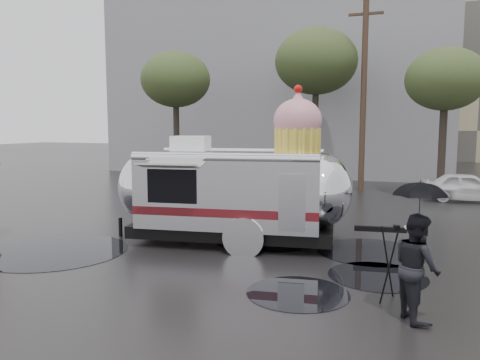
% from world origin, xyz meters
% --- Properties ---
extents(ground, '(120.00, 120.00, 0.00)m').
position_xyz_m(ground, '(0.00, 0.00, 0.00)').
color(ground, black).
rests_on(ground, ground).
extents(puddles, '(10.56, 6.70, 0.01)m').
position_xyz_m(puddles, '(0.69, 1.35, 0.01)').
color(puddles, black).
rests_on(puddles, ground).
extents(grey_building, '(22.00, 12.00, 13.00)m').
position_xyz_m(grey_building, '(-4.00, 24.00, 6.50)').
color(grey_building, slate).
rests_on(grey_building, ground).
extents(utility_pole, '(1.60, 0.28, 9.00)m').
position_xyz_m(utility_pole, '(2.50, 14.00, 4.62)').
color(utility_pole, '#473323').
rests_on(utility_pole, ground).
extents(tree_left, '(3.64, 3.64, 6.95)m').
position_xyz_m(tree_left, '(-7.00, 13.00, 5.48)').
color(tree_left, '#382D26').
rests_on(tree_left, ground).
extents(tree_mid, '(4.20, 4.20, 8.03)m').
position_xyz_m(tree_mid, '(0.00, 15.00, 6.34)').
color(tree_mid, '#382D26').
rests_on(tree_mid, ground).
extents(tree_right, '(3.36, 3.36, 6.42)m').
position_xyz_m(tree_right, '(6.00, 13.00, 5.06)').
color(tree_right, '#382D26').
rests_on(tree_right, ground).
extents(barricade_row, '(4.30, 0.80, 1.00)m').
position_xyz_m(barricade_row, '(-5.55, 9.96, 0.52)').
color(barricade_row, '#473323').
rests_on(barricade_row, ground).
extents(airstream_trailer, '(7.80, 3.70, 4.24)m').
position_xyz_m(airstream_trailer, '(0.48, 2.36, 1.49)').
color(airstream_trailer, silver).
rests_on(airstream_trailer, ground).
extents(person_right, '(0.79, 0.96, 1.74)m').
position_xyz_m(person_right, '(4.99, -1.32, 0.87)').
color(person_right, black).
rests_on(person_right, ground).
extents(umbrella_black, '(1.07, 1.07, 2.28)m').
position_xyz_m(umbrella_black, '(4.99, -1.32, 1.91)').
color(umbrella_black, black).
rests_on(umbrella_black, ground).
extents(tripod, '(0.54, 0.58, 1.41)m').
position_xyz_m(tripod, '(4.64, -0.67, 0.81)').
color(tripod, black).
rests_on(tripod, ground).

